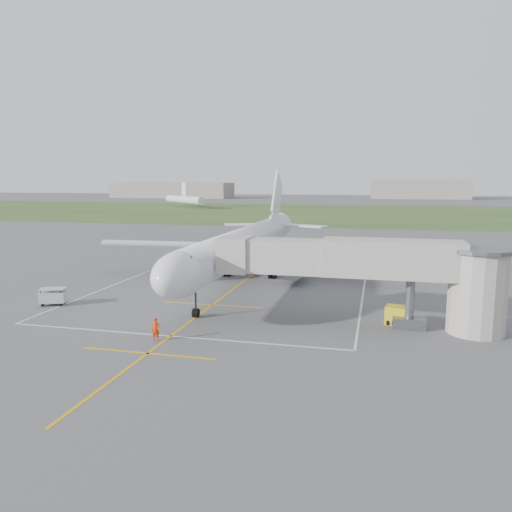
% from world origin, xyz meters
% --- Properties ---
extents(ground, '(700.00, 700.00, 0.00)m').
position_xyz_m(ground, '(0.00, 0.00, 0.00)').
color(ground, '#4E4E50').
rests_on(ground, ground).
extents(grass_strip, '(700.00, 120.00, 0.02)m').
position_xyz_m(grass_strip, '(0.00, 130.00, 0.01)').
color(grass_strip, '#315023').
rests_on(grass_strip, ground).
extents(apron_markings, '(28.20, 60.00, 0.01)m').
position_xyz_m(apron_markings, '(0.00, -5.82, 0.01)').
color(apron_markings, '#DDA00D').
rests_on(apron_markings, ground).
extents(airliner, '(38.93, 46.75, 13.52)m').
position_xyz_m(airliner, '(-0.00, 0.75, 4.39)').
color(airliner, white).
rests_on(airliner, ground).
extents(jet_bridge, '(23.40, 5.00, 7.20)m').
position_xyz_m(jet_bridge, '(15.72, -13.50, 4.74)').
color(jet_bridge, '#A09A90').
rests_on(jet_bridge, ground).
extents(gpu_unit, '(2.33, 1.86, 1.56)m').
position_xyz_m(gpu_unit, '(17.22, -12.60, 0.77)').
color(gpu_unit, gold).
rests_on(gpu_unit, ground).
extents(baggage_cart, '(2.69, 2.12, 1.63)m').
position_xyz_m(baggage_cart, '(-14.94, -13.65, 0.84)').
color(baggage_cart, '#B9B9B9').
rests_on(baggage_cart, ground).
extents(ramp_worker_nose, '(0.72, 0.56, 1.76)m').
position_xyz_m(ramp_worker_nose, '(-0.63, -21.32, 0.88)').
color(ramp_worker_nose, red).
rests_on(ramp_worker_nose, ground).
extents(ramp_worker_wing, '(0.99, 0.88, 1.68)m').
position_xyz_m(ramp_worker_wing, '(-7.78, 1.84, 0.84)').
color(ramp_worker_wing, orange).
rests_on(ramp_worker_wing, ground).
extents(distant_hangars, '(345.00, 49.00, 12.00)m').
position_xyz_m(distant_hangars, '(-16.15, 265.19, 5.17)').
color(distant_hangars, gray).
rests_on(distant_hangars, ground).
extents(distant_aircraft, '(166.73, 57.25, 8.85)m').
position_xyz_m(distant_aircraft, '(6.36, 162.17, 3.59)').
color(distant_aircraft, white).
rests_on(distant_aircraft, ground).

